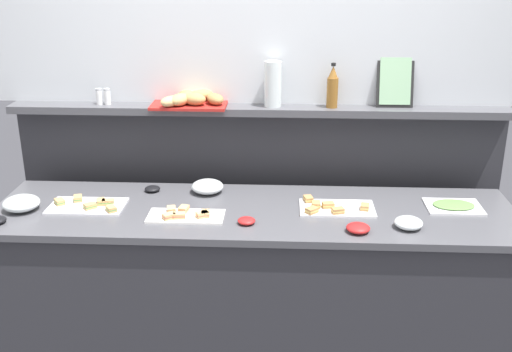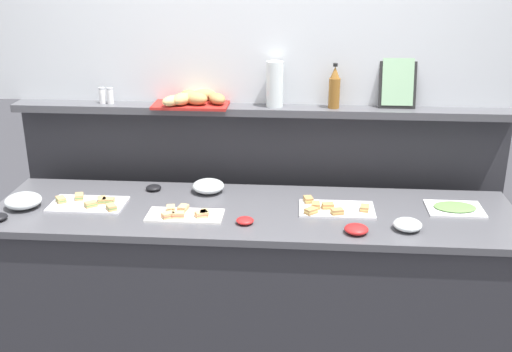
% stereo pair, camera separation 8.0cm
% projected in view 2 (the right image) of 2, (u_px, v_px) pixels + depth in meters
% --- Properties ---
extents(ground_plane, '(12.00, 12.00, 0.00)m').
position_uv_depth(ground_plane, '(261.00, 303.00, 3.90)').
color(ground_plane, '#38383D').
extents(buffet_counter, '(2.57, 0.68, 0.91)m').
position_uv_depth(buffet_counter, '(254.00, 290.00, 3.18)').
color(buffet_counter, '#2D2D33').
rests_on(buffet_counter, ground_plane).
extents(back_ledge_unit, '(2.69, 0.22, 1.32)m').
position_uv_depth(back_ledge_unit, '(261.00, 208.00, 3.58)').
color(back_ledge_unit, '#2D2D33').
rests_on(back_ledge_unit, ground_plane).
extents(sandwich_platter_side, '(0.36, 0.16, 0.04)m').
position_uv_depth(sandwich_platter_side, '(185.00, 214.00, 2.95)').
color(sandwich_platter_side, white).
rests_on(sandwich_platter_side, buffet_counter).
extents(sandwich_platter_rear, '(0.37, 0.21, 0.04)m').
position_uv_depth(sandwich_platter_rear, '(334.00, 208.00, 3.01)').
color(sandwich_platter_rear, white).
rests_on(sandwich_platter_rear, buffet_counter).
extents(sandwich_platter_front, '(0.37, 0.22, 0.04)m').
position_uv_depth(sandwich_platter_front, '(89.00, 203.00, 3.07)').
color(sandwich_platter_front, silver).
rests_on(sandwich_platter_front, buffet_counter).
extents(cold_cuts_platter, '(0.27, 0.20, 0.02)m').
position_uv_depth(cold_cuts_platter, '(455.00, 208.00, 3.02)').
color(cold_cuts_platter, white).
rests_on(cold_cuts_platter, buffet_counter).
extents(glass_bowl_large, '(0.17, 0.17, 0.07)m').
position_uv_depth(glass_bowl_large, '(208.00, 187.00, 3.24)').
color(glass_bowl_large, silver).
rests_on(glass_bowl_large, buffet_counter).
extents(glass_bowl_medium, '(0.13, 0.13, 0.05)m').
position_uv_depth(glass_bowl_medium, '(408.00, 225.00, 2.80)').
color(glass_bowl_medium, silver).
rests_on(glass_bowl_medium, buffet_counter).
extents(glass_bowl_small, '(0.18, 0.18, 0.07)m').
position_uv_depth(glass_bowl_small, '(23.00, 201.00, 3.04)').
color(glass_bowl_small, silver).
rests_on(glass_bowl_small, buffet_counter).
extents(condiment_bowl_teal, '(0.08, 0.08, 0.03)m').
position_uv_depth(condiment_bowl_teal, '(154.00, 188.00, 3.26)').
color(condiment_bowl_teal, black).
rests_on(condiment_bowl_teal, buffet_counter).
extents(condiment_bowl_dark, '(0.11, 0.11, 0.04)m').
position_uv_depth(condiment_bowl_dark, '(356.00, 229.00, 2.77)').
color(condiment_bowl_dark, red).
rests_on(condiment_bowl_dark, buffet_counter).
extents(condiment_bowl_red, '(0.08, 0.08, 0.03)m').
position_uv_depth(condiment_bowl_red, '(245.00, 221.00, 2.87)').
color(condiment_bowl_red, red).
rests_on(condiment_bowl_red, buffet_counter).
extents(vinegar_bottle_amber, '(0.06, 0.06, 0.24)m').
position_uv_depth(vinegar_bottle_amber, '(334.00, 88.00, 3.22)').
color(vinegar_bottle_amber, '#8E5B23').
rests_on(vinegar_bottle_amber, back_ledge_unit).
extents(salt_shaker, '(0.03, 0.03, 0.09)m').
position_uv_depth(salt_shaker, '(102.00, 96.00, 3.34)').
color(salt_shaker, white).
rests_on(salt_shaker, back_ledge_unit).
extents(pepper_shaker, '(0.03, 0.03, 0.09)m').
position_uv_depth(pepper_shaker, '(110.00, 96.00, 3.34)').
color(pepper_shaker, white).
rests_on(pepper_shaker, back_ledge_unit).
extents(bread_basket, '(0.41, 0.33, 0.08)m').
position_uv_depth(bread_basket, '(194.00, 98.00, 3.31)').
color(bread_basket, '#B2231E').
rests_on(bread_basket, back_ledge_unit).
extents(framed_picture, '(0.19, 0.08, 0.27)m').
position_uv_depth(framed_picture, '(398.00, 82.00, 3.23)').
color(framed_picture, black).
rests_on(framed_picture, back_ledge_unit).
extents(water_carafe, '(0.09, 0.09, 0.24)m').
position_uv_depth(water_carafe, '(275.00, 84.00, 3.24)').
color(water_carafe, silver).
rests_on(water_carafe, back_ledge_unit).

